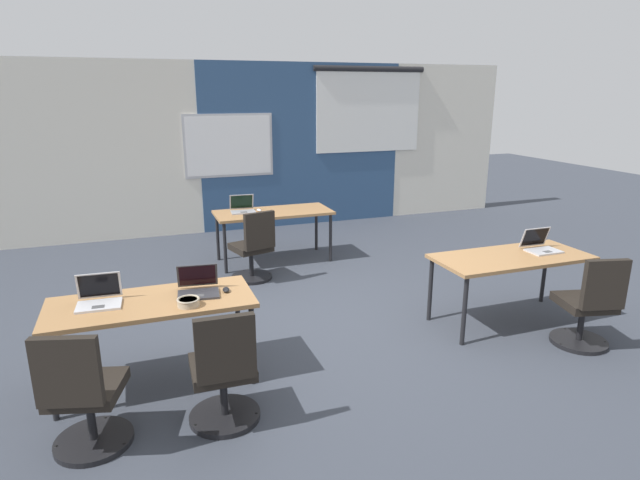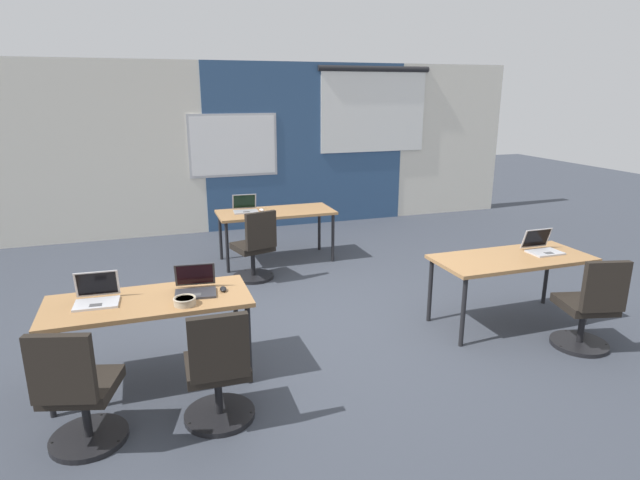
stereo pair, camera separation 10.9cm
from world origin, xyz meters
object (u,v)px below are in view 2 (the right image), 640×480
at_px(snack_bowl, 185,301).
at_px(laptop_far_left, 245,208).
at_px(chair_far_left, 255,251).
at_px(laptop_near_left_end, 97,297).
at_px(desk_near_right, 512,262).
at_px(chair_near_right_end, 589,312).
at_px(mouse_far_left, 262,210).
at_px(laptop_near_right_end, 542,247).
at_px(chair_near_left_end, 79,398).
at_px(laptop_near_left_inner, 195,287).
at_px(mouse_near_left_inner, 223,289).
at_px(desk_near_left, 149,306).
at_px(chair_near_left_inner, 218,376).
at_px(desk_far_center, 276,215).

bearing_deg(snack_bowl, laptop_far_left, 70.92).
distance_m(chair_far_left, laptop_near_left_end, 2.68).
distance_m(desk_near_right, laptop_near_left_end, 3.89).
relative_size(desk_near_right, chair_near_right_end, 1.74).
distance_m(laptop_far_left, mouse_far_left, 0.22).
distance_m(desk_near_right, laptop_near_right_end, 0.41).
relative_size(desk_near_right, chair_near_left_end, 1.74).
bearing_deg(laptop_far_left, mouse_far_left, -7.69).
bearing_deg(laptop_far_left, snack_bowl, -105.08).
xyz_separation_m(mouse_far_left, laptop_near_left_inner, (-1.19, -2.82, 0.03)).
xyz_separation_m(laptop_near_left_inner, mouse_near_left_inner, (0.22, -0.04, -0.03)).
height_order(desk_near_right, laptop_near_right_end, laptop_near_right_end).
bearing_deg(desk_near_left, chair_near_left_inner, -61.03).
height_order(desk_near_right, mouse_far_left, mouse_far_left).
bearing_deg(laptop_near_left_inner, chair_near_right_end, -6.10).
bearing_deg(laptop_near_right_end, chair_near_left_inner, -166.74).
distance_m(laptop_near_left_end, chair_near_left_inner, 1.23).
relative_size(mouse_far_left, laptop_near_left_end, 0.32).
xyz_separation_m(chair_near_left_end, chair_near_left_inner, (0.91, -0.02, 0.00)).
bearing_deg(chair_far_left, desk_near_left, 43.12).
bearing_deg(chair_near_left_inner, desk_far_center, -108.76).
xyz_separation_m(laptop_near_right_end, chair_near_left_end, (-4.38, -0.79, -0.39)).
height_order(desk_near_left, laptop_near_left_end, laptop_near_left_end).
distance_m(desk_near_left, laptop_far_left, 3.20).
bearing_deg(chair_near_left_end, desk_near_left, -106.66).
xyz_separation_m(desk_far_center, laptop_near_left_end, (-2.13, -2.74, 0.11)).
bearing_deg(desk_near_left, desk_far_center, 57.99).
distance_m(desk_near_left, desk_near_right, 3.50).
distance_m(desk_near_left, snack_bowl, 0.35).
height_order(desk_near_left, laptop_far_left, laptop_far_left).
height_order(laptop_near_left_end, chair_near_left_inner, laptop_near_left_end).
distance_m(laptop_far_left, laptop_near_left_inner, 3.02).
xyz_separation_m(desk_far_center, chair_near_right_end, (2.06, -3.53, -0.28)).
xyz_separation_m(desk_far_center, laptop_near_left_inner, (-1.37, -2.76, 0.11)).
height_order(mouse_far_left, chair_far_left, chair_far_left).
height_order(mouse_far_left, chair_near_left_inner, chair_near_left_inner).
relative_size(desk_near_right, desk_far_center, 1.00).
bearing_deg(laptop_far_left, laptop_near_left_inner, -104.69).
height_order(desk_near_right, desk_far_center, same).
height_order(laptop_near_right_end, laptop_far_left, same).
bearing_deg(laptop_near_left_inner, desk_near_left, -167.94).
distance_m(mouse_far_left, mouse_near_left_inner, 3.02).
bearing_deg(chair_near_left_inner, snack_bowl, -72.73).
relative_size(desk_near_right, mouse_far_left, 14.61).
distance_m(laptop_far_left, chair_far_left, 0.88).
relative_size(mouse_far_left, snack_bowl, 0.62).
bearing_deg(desk_near_left, laptop_far_left, 65.14).
relative_size(mouse_far_left, mouse_near_left_inner, 1.06).
relative_size(desk_near_right, chair_far_left, 1.74).
height_order(laptop_far_left, laptop_near_left_inner, laptop_far_left).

